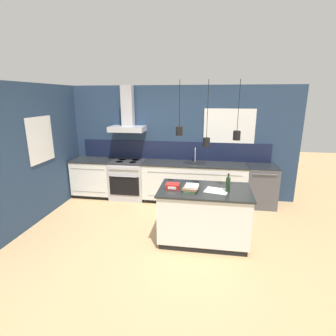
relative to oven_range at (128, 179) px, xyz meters
name	(u,v)px	position (x,y,z in m)	size (l,w,h in m)	color
ground_plane	(158,236)	(1.04, -1.69, -0.46)	(16.00, 16.00, 0.00)	tan
wall_back	(171,141)	(0.97, 0.31, 0.90)	(5.60, 2.08, 2.60)	navy
wall_left	(45,151)	(-1.39, -0.99, 0.85)	(0.08, 3.80, 2.60)	navy
counter_run_left	(94,177)	(-0.86, 0.01, 0.01)	(0.94, 0.64, 0.91)	black
counter_run_sink	(194,182)	(1.55, 0.01, 0.01)	(2.32, 0.64, 1.23)	black
oven_range	(128,179)	(0.00, 0.00, 0.00)	(0.80, 0.66, 0.91)	#B5B5BA
dishwasher	(261,186)	(3.02, 0.00, 0.00)	(0.63, 0.65, 0.91)	#4C4C51
kitchen_island	(204,215)	(1.82, -1.66, 0.00)	(1.48, 0.91, 0.91)	black
bottle_on_island	(228,184)	(2.17, -1.73, 0.58)	(0.07, 0.07, 0.30)	#193319
book_stack	(191,188)	(1.60, -1.75, 0.50)	(0.26, 0.33, 0.09)	#4C7F4C
red_supply_box	(173,186)	(1.30, -1.72, 0.50)	(0.22, 0.18, 0.09)	red
paper_pile	(217,191)	(2.00, -1.71, 0.46)	(0.41, 0.36, 0.01)	silver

